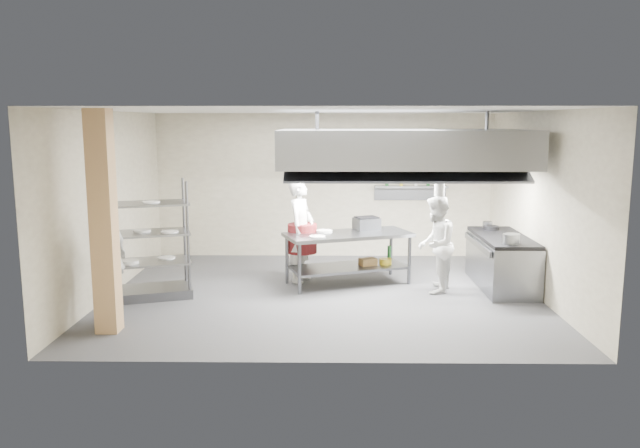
{
  "coord_description": "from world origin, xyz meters",
  "views": [
    {
      "loc": [
        0.09,
        -10.03,
        2.83
      ],
      "look_at": [
        -0.05,
        0.2,
        1.14
      ],
      "focal_mm": 35.0,
      "sensor_mm": 36.0,
      "label": 1
    }
  ],
  "objects_px": {
    "griddle": "(367,224)",
    "stockpot": "(510,239)",
    "island": "(348,259)",
    "cooking_range": "(502,263)",
    "chef_line": "(436,244)",
    "pass_rack": "(149,239)",
    "chef_head": "(301,230)",
    "chef_plating": "(110,263)"
  },
  "relations": [
    {
      "from": "chef_head",
      "to": "chef_line",
      "type": "height_order",
      "value": "chef_head"
    },
    {
      "from": "pass_rack",
      "to": "chef_line",
      "type": "xyz_separation_m",
      "value": [
        4.68,
        0.37,
        -0.14
      ]
    },
    {
      "from": "cooking_range",
      "to": "chef_head",
      "type": "relative_size",
      "value": 1.08
    },
    {
      "from": "pass_rack",
      "to": "griddle",
      "type": "bearing_deg",
      "value": 1.29
    },
    {
      "from": "island",
      "to": "chef_plating",
      "type": "bearing_deg",
      "value": -167.79
    },
    {
      "from": "pass_rack",
      "to": "cooking_range",
      "type": "relative_size",
      "value": 0.95
    },
    {
      "from": "pass_rack",
      "to": "chef_head",
      "type": "distance_m",
      "value": 2.63
    },
    {
      "from": "pass_rack",
      "to": "griddle",
      "type": "relative_size",
      "value": 4.47
    },
    {
      "from": "chef_plating",
      "to": "stockpot",
      "type": "xyz_separation_m",
      "value": [
        5.99,
        1.24,
        0.12
      ]
    },
    {
      "from": "chef_line",
      "to": "chef_plating",
      "type": "height_order",
      "value": "chef_plating"
    },
    {
      "from": "island",
      "to": "griddle",
      "type": "distance_m",
      "value": 0.75
    },
    {
      "from": "island",
      "to": "cooking_range",
      "type": "relative_size",
      "value": 1.09
    },
    {
      "from": "stockpot",
      "to": "cooking_range",
      "type": "bearing_deg",
      "value": 82.85
    },
    {
      "from": "pass_rack",
      "to": "chef_plating",
      "type": "height_order",
      "value": "pass_rack"
    },
    {
      "from": "pass_rack",
      "to": "griddle",
      "type": "distance_m",
      "value": 3.79
    },
    {
      "from": "island",
      "to": "griddle",
      "type": "bearing_deg",
      "value": 27.42
    },
    {
      "from": "pass_rack",
      "to": "chef_head",
      "type": "bearing_deg",
      "value": 6.5
    },
    {
      "from": "cooking_range",
      "to": "griddle",
      "type": "height_order",
      "value": "griddle"
    },
    {
      "from": "cooking_range",
      "to": "chef_plating",
      "type": "xyz_separation_m",
      "value": [
        -6.08,
        -1.99,
        0.44
      ]
    },
    {
      "from": "chef_head",
      "to": "chef_plating",
      "type": "relative_size",
      "value": 1.08
    },
    {
      "from": "chef_line",
      "to": "griddle",
      "type": "height_order",
      "value": "chef_line"
    },
    {
      "from": "stockpot",
      "to": "chef_head",
      "type": "bearing_deg",
      "value": 161.6
    },
    {
      "from": "pass_rack",
      "to": "chef_line",
      "type": "relative_size",
      "value": 1.17
    },
    {
      "from": "cooking_range",
      "to": "chef_head",
      "type": "xyz_separation_m",
      "value": [
        -3.48,
        0.38,
        0.51
      ]
    },
    {
      "from": "chef_head",
      "to": "chef_plating",
      "type": "xyz_separation_m",
      "value": [
        -2.6,
        -2.37,
        -0.07
      ]
    },
    {
      "from": "griddle",
      "to": "stockpot",
      "type": "xyz_separation_m",
      "value": [
        2.21,
        -1.28,
        -0.03
      ]
    },
    {
      "from": "chef_plating",
      "to": "stockpot",
      "type": "relative_size",
      "value": 7.34
    },
    {
      "from": "cooking_range",
      "to": "chef_head",
      "type": "height_order",
      "value": "chef_head"
    },
    {
      "from": "chef_line",
      "to": "pass_rack",
      "type": "bearing_deg",
      "value": -67.45
    },
    {
      "from": "pass_rack",
      "to": "chef_line",
      "type": "height_order",
      "value": "pass_rack"
    },
    {
      "from": "island",
      "to": "chef_plating",
      "type": "relative_size",
      "value": 1.27
    },
    {
      "from": "island",
      "to": "chef_line",
      "type": "distance_m",
      "value": 1.57
    },
    {
      "from": "island",
      "to": "cooking_range",
      "type": "bearing_deg",
      "value": -23.38
    },
    {
      "from": "chef_head",
      "to": "stockpot",
      "type": "xyz_separation_m",
      "value": [
        3.39,
        -1.13,
        0.05
      ]
    },
    {
      "from": "pass_rack",
      "to": "chef_line",
      "type": "distance_m",
      "value": 4.69
    },
    {
      "from": "cooking_range",
      "to": "chef_head",
      "type": "distance_m",
      "value": 3.54
    },
    {
      "from": "chef_head",
      "to": "griddle",
      "type": "relative_size",
      "value": 4.35
    },
    {
      "from": "pass_rack",
      "to": "chef_plating",
      "type": "xyz_separation_m",
      "value": [
        -0.2,
        -1.28,
        -0.1
      ]
    },
    {
      "from": "chef_head",
      "to": "stockpot",
      "type": "bearing_deg",
      "value": -89.64
    },
    {
      "from": "cooking_range",
      "to": "chef_head",
      "type": "bearing_deg",
      "value": 173.78
    },
    {
      "from": "island",
      "to": "stockpot",
      "type": "xyz_separation_m",
      "value": [
        2.55,
        -0.91,
        0.53
      ]
    },
    {
      "from": "chef_line",
      "to": "chef_plating",
      "type": "xyz_separation_m",
      "value": [
        -4.88,
        -1.65,
        0.04
      ]
    }
  ]
}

